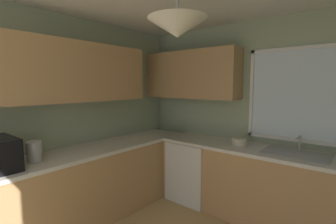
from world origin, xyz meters
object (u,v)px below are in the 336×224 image
kettle (34,152)px  sink_assembly (296,153)px  dishwasher (194,170)px  bowl (239,142)px

kettle → sink_assembly: size_ratio=0.30×
kettle → dishwasher: bearing=71.4°
kettle → sink_assembly: 2.76m
dishwasher → bowl: 0.83m
sink_assembly → bowl: size_ratio=3.70×
dishwasher → bowl: bowl is taller
dishwasher → sink_assembly: bearing=1.6°
dishwasher → kettle: size_ratio=4.14×
sink_assembly → bowl: bearing=-179.5°
bowl → dishwasher: bearing=-177.4°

